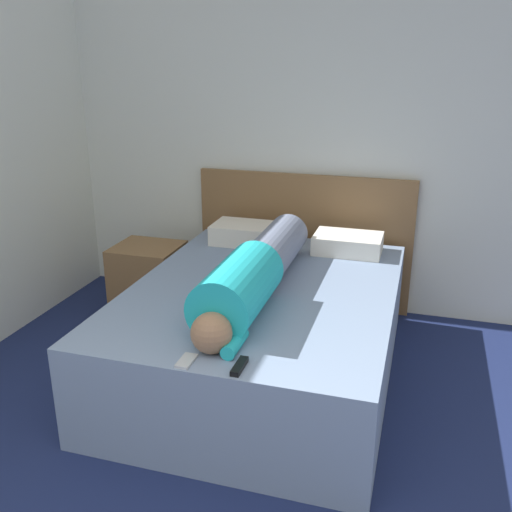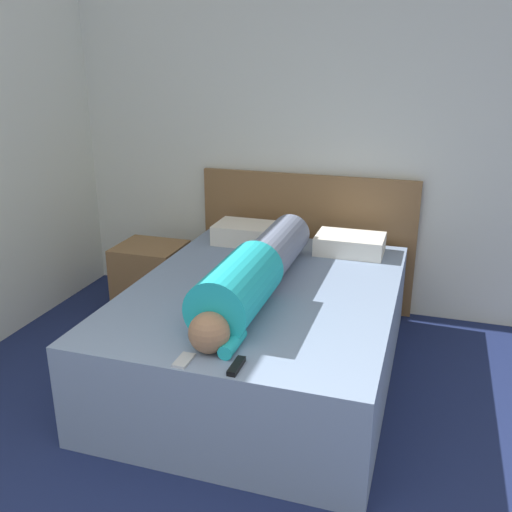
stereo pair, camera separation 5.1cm
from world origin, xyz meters
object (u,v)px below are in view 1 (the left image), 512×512
at_px(bed, 263,331).
at_px(cell_phone, 186,361).
at_px(person_lying, 254,273).
at_px(pillow_second, 348,243).
at_px(pillow_near_headboard, 247,233).
at_px(nightstand, 149,279).
at_px(tv_remote, 239,366).

distance_m(bed, cell_phone, 0.99).
height_order(bed, person_lying, person_lying).
bearing_deg(pillow_second, person_lying, -113.37).
bearing_deg(bed, cell_phone, -95.54).
height_order(pillow_near_headboard, cell_phone, pillow_near_headboard).
bearing_deg(nightstand, cell_phone, -57.39).
height_order(pillow_second, tv_remote, pillow_second).
bearing_deg(pillow_second, tv_remote, -97.71).
bearing_deg(tv_remote, pillow_near_headboard, 106.54).
height_order(bed, pillow_near_headboard, pillow_near_headboard).
bearing_deg(person_lying, pillow_near_headboard, 110.00).
xyz_separation_m(pillow_second, tv_remote, (-0.23, -1.71, -0.05)).
relative_size(bed, person_lying, 1.27).
bearing_deg(pillow_near_headboard, cell_phone, -81.41).
xyz_separation_m(nightstand, cell_phone, (0.99, -1.55, 0.31)).
relative_size(pillow_second, cell_phone, 3.58).
bearing_deg(person_lying, nightstand, 144.93).
height_order(nightstand, tv_remote, tv_remote).
bearing_deg(person_lying, bed, 84.56).
bearing_deg(cell_phone, pillow_second, 74.49).
xyz_separation_m(bed, cell_phone, (-0.09, -0.94, 0.29)).
relative_size(nightstand, cell_phone, 4.12).
bearing_deg(nightstand, bed, -29.23).
bearing_deg(bed, tv_remote, -80.43).
bearing_deg(pillow_near_headboard, bed, -65.85).
xyz_separation_m(bed, pillow_second, (0.39, 0.79, 0.35)).
height_order(bed, tv_remote, tv_remote).
distance_m(nightstand, person_lying, 1.38).
bearing_deg(tv_remote, pillow_second, 82.29).
distance_m(pillow_second, tv_remote, 1.73).
xyz_separation_m(pillow_near_headboard, cell_phone, (0.26, -1.73, -0.06)).
bearing_deg(pillow_second, bed, -116.29).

